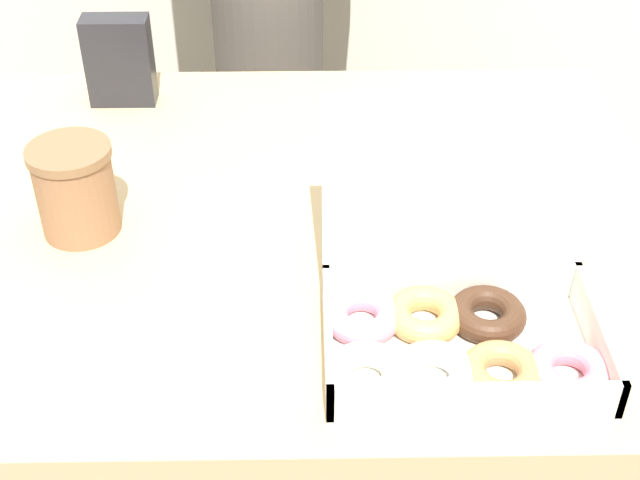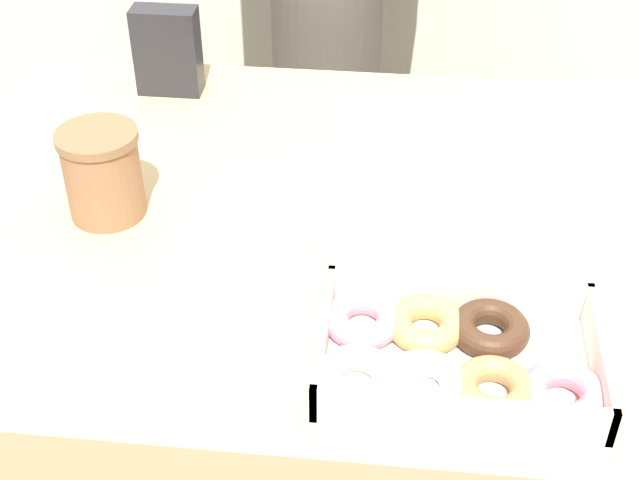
# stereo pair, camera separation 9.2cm
# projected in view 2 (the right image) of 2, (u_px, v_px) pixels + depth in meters

# --- Properties ---
(table) EXTENTS (1.03, 0.83, 0.76)m
(table) POSITION_uv_depth(u_px,v_px,m) (311.00, 403.00, 1.43)
(table) COLOR tan
(table) RESTS_ON ground_plane
(donut_box) EXTENTS (0.33, 0.29, 0.23)m
(donut_box) POSITION_uv_depth(u_px,v_px,m) (451.00, 334.00, 0.95)
(donut_box) COLOR silver
(donut_box) RESTS_ON table
(coffee_cup) EXTENTS (0.11, 0.11, 0.12)m
(coffee_cup) POSITION_uv_depth(u_px,v_px,m) (103.00, 173.00, 1.15)
(coffee_cup) COLOR #8C6042
(coffee_cup) RESTS_ON table
(napkin_holder) EXTENTS (0.10, 0.05, 0.14)m
(napkin_holder) POSITION_uv_depth(u_px,v_px,m) (167.00, 51.00, 1.42)
(napkin_holder) COLOR #232328
(napkin_holder) RESTS_ON table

